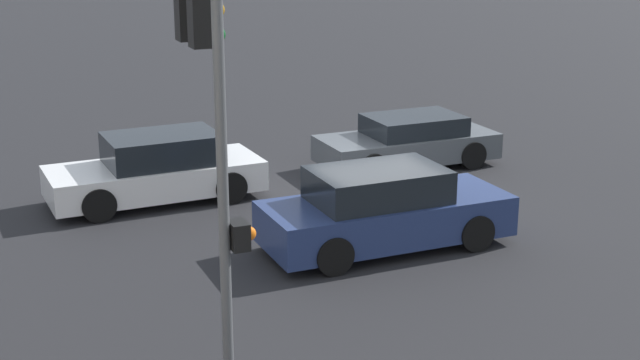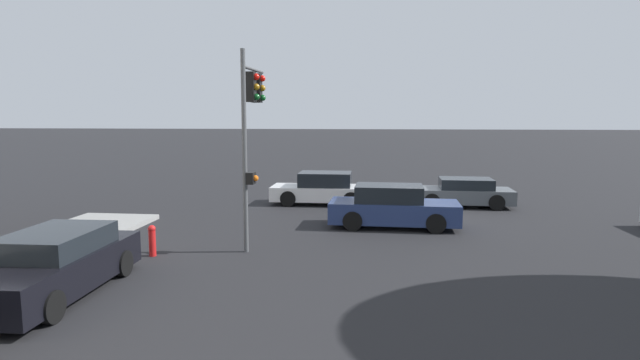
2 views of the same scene
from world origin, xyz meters
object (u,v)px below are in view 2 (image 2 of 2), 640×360
Objects in this scene: fire_hydrant at (152,240)px; traffic_signal at (251,114)px; crossing_car_3 at (322,189)px; parked_car_0 at (54,265)px; crossing_car_2 at (393,207)px; crossing_car_0 at (462,193)px.

traffic_signal is at bearing -152.82° from fire_hydrant.
traffic_signal is at bearing 80.39° from crossing_car_3.
fire_hydrant is at bearing -150.25° from traffic_signal.
fire_hydrant is (-0.79, -3.31, -0.21)m from parked_car_0.
traffic_signal is 1.26× the size of crossing_car_2.
parked_car_0 reaches higher than fire_hydrant.
crossing_car_2 is at bearing 40.00° from traffic_signal.
traffic_signal is 6.51× the size of fire_hydrant.
crossing_car_3 is at bearing 157.97° from parked_car_0.
crossing_car_0 is 0.97× the size of crossing_car_3.
crossing_car_3 reaches higher than parked_car_0.
crossing_car_2 reaches higher than crossing_car_3.
parked_car_0 is at bearing 50.27° from crossing_car_0.
traffic_signal is 6.50m from crossing_car_2.
traffic_signal reaches higher than crossing_car_0.
traffic_signal is 1.34× the size of crossing_car_0.
crossing_car_3 is at bearing 2.29° from crossing_car_0.
crossing_car_2 is at bearing 134.26° from parked_car_0.
crossing_car_0 is 0.95× the size of crossing_car_2.
parked_car_0 is at bearing -123.88° from traffic_signal.
crossing_car_3 is 0.96× the size of parked_car_0.
crossing_car_2 reaches higher than crossing_car_0.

